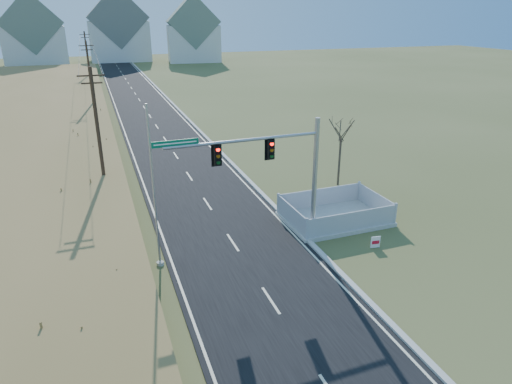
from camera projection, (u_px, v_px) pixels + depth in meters
name	position (u px, v px, depth m)	size (l,w,h in m)	color
ground	(256.00, 279.00, 22.76)	(260.00, 260.00, 0.00)	#4C5227
road	(141.00, 102.00, 66.48)	(8.00, 180.00, 0.06)	black
curb	(169.00, 100.00, 67.76)	(0.30, 180.00, 0.18)	#B2AFA8
utility_pole_near	(98.00, 129.00, 32.11)	(1.80, 0.26, 9.00)	#422D1E
utility_pole_mid	(90.00, 76.00, 58.35)	(1.80, 0.26, 9.00)	#422D1E
utility_pole_far	(87.00, 56.00, 84.60)	(1.80, 0.26, 9.00)	#422D1E
condo_nnw	(33.00, 36.00, 109.03)	(14.93, 11.17, 17.03)	white
condo_n	(118.00, 31.00, 118.54)	(15.27, 10.20, 18.54)	white
condo_ne	(193.00, 34.00, 117.46)	(14.12, 10.51, 16.52)	white
traffic_signal_mast	(284.00, 172.00, 24.45)	(9.07, 0.62, 7.22)	#9EA0A5
fence_enclosure	(335.00, 217.00, 28.99)	(6.46, 4.49, 1.46)	#B7B5AD
open_sign	(375.00, 242.00, 25.62)	(0.56, 0.12, 0.69)	white
flagpole	(155.00, 206.00, 22.79)	(0.38, 0.38, 8.52)	#B7B5AD
bare_tree	(342.00, 128.00, 33.45)	(2.08, 2.08, 5.50)	#4C3F33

